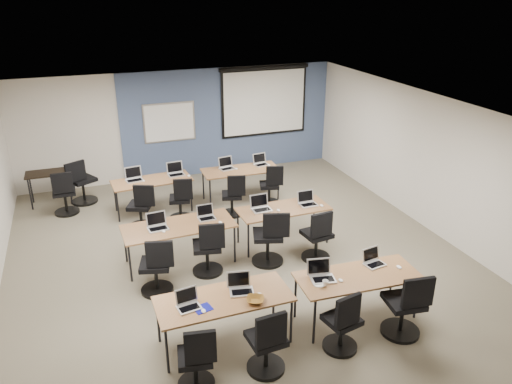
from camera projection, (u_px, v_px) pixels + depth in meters
name	position (u px, v px, depth m)	size (l,w,h in m)	color
floor	(238.00, 257.00, 9.12)	(8.00, 9.00, 0.02)	#6B6354
ceiling	(236.00, 112.00, 8.07)	(8.00, 9.00, 0.02)	white
wall_back	(181.00, 124.00, 12.49)	(8.00, 0.04, 2.70)	beige
wall_front	(386.00, 361.00, 4.71)	(8.00, 0.04, 2.70)	beige
wall_right	(429.00, 162.00, 9.87)	(0.04, 9.00, 2.70)	beige
blue_accent_panel	(229.00, 120.00, 12.86)	(5.50, 0.04, 2.70)	#3D5977
whiteboard	(169.00, 122.00, 12.29)	(1.28, 0.03, 0.98)	#B1B1B1
projector_screen	(264.00, 97.00, 12.90)	(2.40, 0.10, 1.82)	black
training_table_front_left	(224.00, 301.00, 6.71)	(1.83, 0.76, 0.73)	brown
training_table_front_right	(358.00, 278.00, 7.23)	(1.80, 0.75, 0.73)	#A5763B
training_table_mid_left	(179.00, 227.00, 8.71)	(1.94, 0.81, 0.73)	brown
training_table_mid_right	(283.00, 210.00, 9.37)	(1.73, 0.72, 0.73)	#9D6B3D
training_table_back_left	(152.00, 182.00, 10.70)	(1.67, 0.70, 0.73)	#925C36
training_table_back_right	(241.00, 171.00, 11.30)	(1.73, 0.72, 0.73)	brown
laptop_0	(188.00, 303.00, 6.50)	(0.30, 0.25, 0.23)	#A2A2AE
mouse_0	(203.00, 311.00, 6.41)	(0.06, 0.09, 0.03)	white
task_chair_0	(197.00, 363.00, 6.03)	(0.47, 0.47, 0.95)	black
laptop_1	(240.00, 287.00, 6.83)	(0.33, 0.28, 0.25)	silver
mouse_1	(260.00, 295.00, 6.74)	(0.06, 0.10, 0.04)	white
task_chair_1	(267.00, 346.00, 6.29)	(0.50, 0.50, 0.98)	black
laptop_2	(321.00, 274.00, 7.12)	(0.35, 0.29, 0.26)	#ACACAE
mouse_2	(341.00, 280.00, 7.07)	(0.06, 0.09, 0.03)	white
task_chair_2	(343.00, 326.00, 6.67)	(0.48, 0.48, 0.97)	black
laptop_3	(373.00, 260.00, 7.49)	(0.30, 0.26, 0.23)	#B0B0B3
mouse_3	(399.00, 267.00, 7.40)	(0.06, 0.10, 0.04)	white
task_chair_3	(406.00, 310.00, 6.96)	(0.56, 0.56, 1.03)	black
laptop_4	(157.00, 225.00, 8.58)	(0.34, 0.29, 0.26)	#B9B9BC
mouse_4	(164.00, 231.00, 8.46)	(0.06, 0.09, 0.03)	white
task_chair_4	(157.00, 270.00, 7.93)	(0.53, 0.53, 1.00)	black
laptop_5	(206.00, 215.00, 8.94)	(0.31, 0.26, 0.23)	#ADADAF
mouse_5	(220.00, 222.00, 8.77)	(0.06, 0.10, 0.03)	white
task_chair_5	(208.00, 252.00, 8.46)	(0.53, 0.53, 1.01)	black
laptop_6	(261.00, 206.00, 9.28)	(0.35, 0.30, 0.27)	silver
mouse_6	(278.00, 210.00, 9.24)	(0.06, 0.10, 0.03)	white
task_chair_6	(270.00, 242.00, 8.77)	(0.58, 0.57, 1.04)	black
laptop_7	(307.00, 201.00, 9.49)	(0.33, 0.28, 0.25)	silver
mouse_7	(322.00, 205.00, 9.43)	(0.06, 0.10, 0.04)	white
task_chair_7	(318.00, 239.00, 8.88)	(0.52, 0.52, 1.00)	black
laptop_8	(134.00, 177.00, 10.66)	(0.36, 0.31, 0.27)	silver
mouse_8	(144.00, 181.00, 10.60)	(0.06, 0.09, 0.03)	white
task_chair_8	(142.00, 210.00, 10.05)	(0.54, 0.50, 0.99)	black
laptop_9	(176.00, 172.00, 10.96)	(0.35, 0.30, 0.27)	#B2B2B5
mouse_9	(189.00, 176.00, 10.88)	(0.06, 0.10, 0.04)	white
task_chair_9	(181.00, 203.00, 10.41)	(0.48, 0.48, 0.96)	black
laptop_10	(227.00, 166.00, 11.32)	(0.34, 0.29, 0.25)	#B5B4C0
mouse_10	(236.00, 169.00, 11.29)	(0.06, 0.09, 0.03)	white
task_chair_10	(233.00, 199.00, 10.61)	(0.47, 0.47, 0.95)	black
laptop_11	(261.00, 162.00, 11.56)	(0.33, 0.28, 0.25)	#A3A3AC
mouse_11	(269.00, 165.00, 11.51)	(0.06, 0.10, 0.04)	white
task_chair_11	(271.00, 188.00, 11.14)	(0.48, 0.47, 0.95)	black
blue_mousepad	(203.00, 308.00, 6.48)	(0.23, 0.19, 0.01)	#0B0D7C
snack_bowl	(255.00, 300.00, 6.60)	(0.26, 0.26, 0.06)	olive
snack_plate	(319.00, 284.00, 7.00)	(0.18, 0.18, 0.01)	white
coffee_cup	(325.00, 283.00, 6.94)	(0.07, 0.07, 0.07)	white
utility_table	(48.00, 176.00, 11.09)	(0.95, 0.53, 0.75)	black
spare_chair_a	(82.00, 185.00, 11.19)	(0.63, 0.57, 1.05)	black
spare_chair_b	(65.00, 196.00, 10.66)	(0.52, 0.52, 1.00)	black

